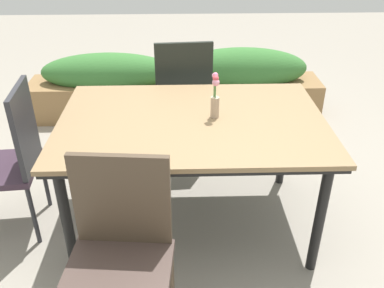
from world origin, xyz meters
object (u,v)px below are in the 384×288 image
dining_table (192,129)px  chair_far_side (183,95)px  flower_vase (215,97)px  planter_box (177,85)px  chair_end_left (12,155)px  chair_near_left (119,252)px

dining_table → chair_far_side: bearing=93.1°
chair_far_side → flower_vase: flower_vase is taller
flower_vase → planter_box: flower_vase is taller
flower_vase → planter_box: size_ratio=0.10×
flower_vase → chair_end_left: bearing=-179.3°
dining_table → chair_near_left: (-0.34, -0.84, -0.15)m
chair_near_left → chair_far_side: bearing=-95.0°
chair_near_left → flower_vase: bearing=-113.8°
chair_near_left → flower_vase: flower_vase is taller
chair_far_side → chair_end_left: size_ratio=1.04×
chair_near_left → chair_end_left: chair_end_left is taller
dining_table → chair_far_side: size_ratio=1.54×
chair_near_left → chair_end_left: (-0.75, 0.85, -0.02)m
chair_far_side → flower_vase: (0.18, -0.81, 0.34)m
dining_table → flower_vase: (0.13, 0.02, 0.19)m
dining_table → chair_end_left: chair_end_left is taller
chair_far_side → chair_near_left: chair_far_side is taller
dining_table → flower_vase: flower_vase is taller
chair_far_side → dining_table: bearing=-91.3°
chair_far_side → flower_vase: bearing=-82.0°
chair_far_side → chair_near_left: size_ratio=1.04×
chair_far_side → planter_box: (-0.05, 0.80, -0.25)m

